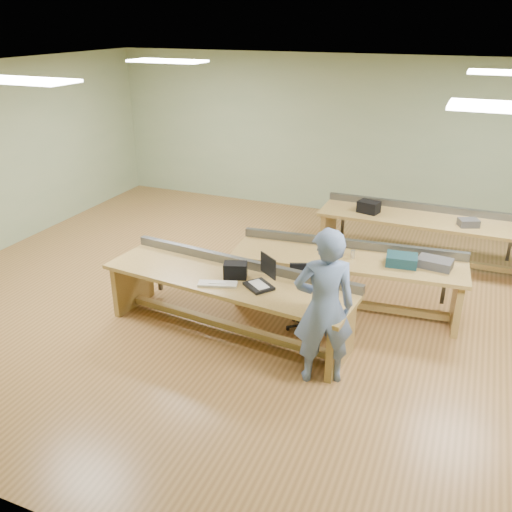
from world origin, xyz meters
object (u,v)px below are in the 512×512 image
task_chair (304,306)px  parts_bin_grey (435,263)px  mug (338,250)px  camera_bag (235,270)px  laptop_base (259,286)px  drinks_can (353,254)px  workbench_mid (347,270)px  workbench_back (421,228)px  person (324,307)px  workbench_front (228,291)px  parts_bin_teal (402,260)px

task_chair → parts_bin_grey: size_ratio=1.98×
task_chair → mug: bearing=51.7°
camera_bag → mug: size_ratio=2.00×
laptop_base → drinks_can: bearing=93.9°
workbench_mid → workbench_back: size_ratio=0.97×
person → drinks_can: 1.62m
mug → drinks_can: size_ratio=1.29×
workbench_front → mug: 1.58m
workbench_mid → drinks_can: size_ratio=28.71×
parts_bin_teal → workbench_front: bearing=-148.3°
workbench_mid → laptop_base: bearing=-126.1°
workbench_mid → mug: (-0.14, 0.03, 0.24)m
mug → drinks_can: bearing=-11.7°
task_chair → drinks_can: drinks_can is taller
mug → drinks_can: mug is taller
parts_bin_teal → mug: bearing=178.8°
person → mug: 1.68m
workbench_front → parts_bin_grey: size_ratio=7.80×
parts_bin_grey → parts_bin_teal: bearing=-167.2°
workbench_back → task_chair: size_ratio=3.86×
parts_bin_grey → workbench_front: bearing=-151.2°
laptop_base → parts_bin_teal: parts_bin_teal is taller
parts_bin_grey → workbench_back: bearing=101.2°
camera_bag → task_chair: size_ratio=0.34×
person → drinks_can: (-0.07, 1.61, -0.07)m
camera_bag → drinks_can: 1.60m
parts_bin_grey → mug: (-1.21, -0.07, -0.00)m
camera_bag → parts_bin_grey: (2.17, 1.21, -0.04)m
camera_bag → parts_bin_grey: 2.49m
workbench_front → camera_bag: (0.08, 0.03, 0.28)m
workbench_mid → task_chair: (-0.36, -0.69, -0.26)m
drinks_can → mug: bearing=168.3°
camera_bag → parts_bin_teal: camera_bag is taller
camera_bag → workbench_front: bearing=179.7°
person → parts_bin_grey: (0.93, 1.73, -0.07)m
workbench_mid → mug: size_ratio=22.22×
person → parts_bin_grey: size_ratio=4.26×
workbench_mid → drinks_can: (0.06, -0.01, 0.24)m
laptop_base → mug: (0.60, 1.27, 0.04)m
drinks_can → parts_bin_grey: bearing=6.5°
laptop_base → parts_bin_grey: size_ratio=0.76×
workbench_front → workbench_back: bearing=64.2°
workbench_back → task_chair: workbench_back is taller
laptop_base → mug: bearing=101.9°
workbench_front → mug: (1.04, 1.17, 0.24)m
camera_bag → drinks_can: size_ratio=2.58×
workbench_mid → parts_bin_grey: size_ratio=7.43×
camera_bag → mug: (0.96, 1.14, -0.04)m
parts_bin_teal → person: bearing=-108.2°
mug → parts_bin_grey: bearing=3.4°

